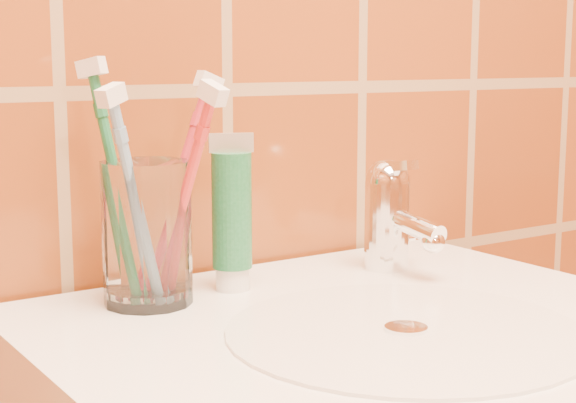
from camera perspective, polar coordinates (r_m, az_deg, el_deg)
glass_tumbler at (r=0.82m, az=-9.11°, el=-2.03°), size 0.09×0.09×0.13m
toothpaste_tube at (r=0.86m, az=-3.65°, el=-1.03°), size 0.04×0.04×0.15m
faucet at (r=0.95m, az=6.60°, el=-0.62°), size 0.05×0.11×0.12m
toothbrush_0 at (r=0.79m, az=-6.75°, el=0.17°), size 0.09×0.17×0.23m
toothbrush_1 at (r=0.84m, az=-7.25°, el=0.90°), size 0.11×0.11×0.21m
toothbrush_2 at (r=0.81m, az=-10.98°, el=1.05°), size 0.10×0.12×0.24m
toothbrush_3 at (r=0.79m, az=-9.82°, el=-0.03°), size 0.12×0.11×0.21m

